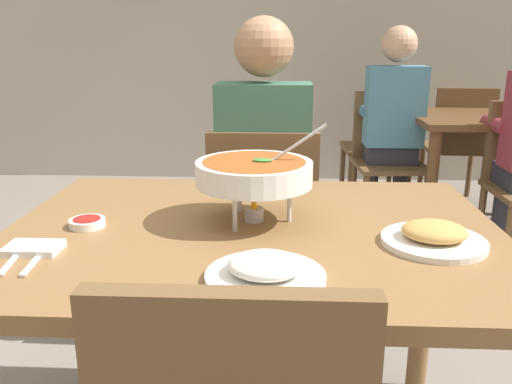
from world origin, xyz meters
The scene contains 16 objects.
cafe_rear_partition centered at (0.00, 3.46, 1.50)m, with size 10.00×0.10×3.00m, color #BCB2A3.
dining_table_main centered at (0.00, 0.00, 0.66)m, with size 1.25×0.92×0.77m.
chair_diner_main centered at (0.00, 0.75, 0.51)m, with size 0.44×0.44×0.90m.
diner_main centered at (0.00, 0.78, 0.75)m, with size 0.40×0.45×1.31m.
curry_bowl centered at (0.00, 0.05, 0.90)m, with size 0.33×0.30×0.26m.
rice_plate centered at (0.04, -0.30, 0.79)m, with size 0.24×0.24×0.06m.
appetizer_plate centered at (0.42, -0.09, 0.79)m, with size 0.24×0.24×0.06m.
sauce_dish centered at (-0.42, -0.01, 0.78)m, with size 0.09×0.09×0.02m.
napkin_folded centered at (-0.48, -0.18, 0.78)m, with size 0.12×0.08×0.02m, color white.
fork_utensil centered at (-0.50, -0.23, 0.77)m, with size 0.01×0.17×0.01m, color silver.
spoon_utensil centered at (-0.45, -0.23, 0.77)m, with size 0.01×0.17×0.01m, color silver.
dining_table_far centered at (1.40, 2.10, 0.63)m, with size 1.00×0.80×0.77m.
chair_bg_middle centered at (0.77, 2.21, 0.51)m, with size 0.47×0.47×0.90m.
chair_bg_corner centered at (0.85, 2.69, 0.51)m, with size 0.46×0.46×0.90m.
chair_bg_window centered at (1.38, 2.63, 0.51)m, with size 0.46×0.46×0.90m.
patron_bg_middle centered at (0.78, 2.15, 0.75)m, with size 0.40×0.45×1.31m.
Camera 1 is at (0.07, -1.24, 1.22)m, focal length 36.62 mm.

